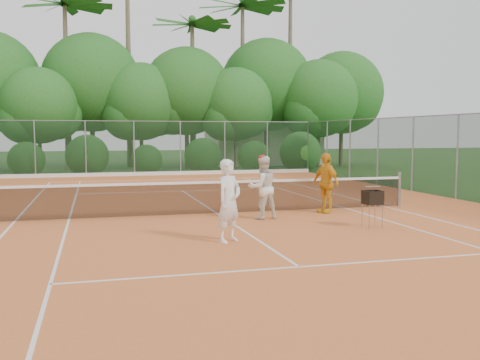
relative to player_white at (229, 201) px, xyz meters
name	(u,v)px	position (x,y,z in m)	size (l,w,h in m)	color
ground	(217,215)	(0.64, 3.96, -0.91)	(120.00, 120.00, 0.00)	#204117
clay_court	(217,214)	(0.64, 3.96, -0.90)	(18.00, 36.00, 0.02)	orange
club_building	(262,144)	(9.64, 27.96, 0.59)	(8.00, 5.00, 3.00)	beige
tennis_net	(217,196)	(0.64, 3.96, -0.38)	(11.97, 0.10, 1.10)	gray
player_white	(229,201)	(0.00, 0.00, 0.00)	(0.65, 0.43, 1.78)	white
player_center_grp	(262,187)	(1.63, 2.76, -0.02)	(0.94, 0.79, 1.75)	white
player_yellow	(326,183)	(3.76, 3.36, -0.01)	(1.03, 0.43, 1.76)	gold
ball_hopper	(373,198)	(3.85, 0.78, -0.16)	(0.40, 0.40, 0.92)	gray
stray_ball_a	(158,185)	(-0.03, 12.97, -0.86)	(0.07, 0.07, 0.07)	#C2D431
stray_ball_b	(214,178)	(3.22, 16.02, -0.86)	(0.07, 0.07, 0.07)	gold
stray_ball_c	(237,182)	(3.70, 13.22, -0.86)	(0.07, 0.07, 0.07)	#C3D331
court_markings	(217,214)	(0.64, 3.96, -0.89)	(11.03, 23.83, 0.01)	white
fence_back	(158,148)	(0.64, 18.96, 0.61)	(18.07, 0.07, 3.00)	#19381E
tropical_treeline	(170,91)	(2.08, 24.18, 4.20)	(32.10, 8.49, 15.03)	brown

